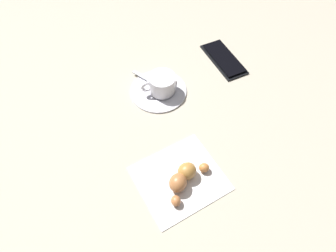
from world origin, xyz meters
name	(u,v)px	position (x,y,z in m)	size (l,w,h in m)	color
ground_plane	(166,129)	(0.00, 0.00, 0.00)	(1.80, 1.80, 0.00)	#ADA38E
saucer	(158,90)	(0.12, -0.02, 0.00)	(0.15, 0.15, 0.01)	silver
espresso_cup	(162,84)	(0.11, -0.03, 0.03)	(0.07, 0.09, 0.05)	silver
teaspoon	(159,86)	(0.13, -0.03, 0.01)	(0.12, 0.08, 0.01)	silver
sugar_packet	(163,80)	(0.14, -0.04, 0.01)	(0.06, 0.02, 0.01)	tan
napkin	(180,178)	(-0.13, 0.02, 0.00)	(0.16, 0.17, 0.00)	white
croissant	(184,177)	(-0.14, 0.01, 0.02)	(0.08, 0.11, 0.04)	#BE7439
cell_phone	(224,59)	(0.17, -0.23, 0.01)	(0.16, 0.08, 0.01)	black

